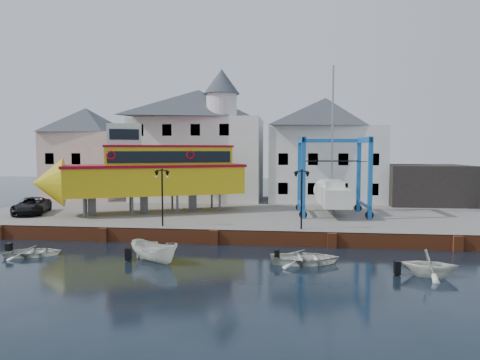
# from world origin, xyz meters

# --- Properties ---
(ground) EXTENTS (140.00, 140.00, 0.00)m
(ground) POSITION_xyz_m (0.00, 0.00, 0.00)
(ground) COLOR black
(ground) RESTS_ON ground
(hardstanding) EXTENTS (44.00, 22.00, 1.00)m
(hardstanding) POSITION_xyz_m (0.00, 11.00, 0.50)
(hardstanding) COLOR #635D55
(hardstanding) RESTS_ON ground
(quay_wall) EXTENTS (44.00, 0.47, 1.00)m
(quay_wall) POSITION_xyz_m (-0.00, 0.10, 0.50)
(quay_wall) COLOR brown
(quay_wall) RESTS_ON ground
(building_pink) EXTENTS (8.00, 7.00, 10.30)m
(building_pink) POSITION_xyz_m (-18.00, 18.00, 6.15)
(building_pink) COLOR #D1A29C
(building_pink) RESTS_ON hardstanding
(building_white_main) EXTENTS (14.00, 8.30, 14.00)m
(building_white_main) POSITION_xyz_m (-4.87, 18.39, 7.34)
(building_white_main) COLOR silver
(building_white_main) RESTS_ON hardstanding
(building_white_right) EXTENTS (12.00, 8.00, 11.20)m
(building_white_right) POSITION_xyz_m (9.00, 19.00, 6.60)
(building_white_right) COLOR silver
(building_white_right) RESTS_ON hardstanding
(shed_dark) EXTENTS (8.00, 7.00, 4.00)m
(shed_dark) POSITION_xyz_m (19.00, 17.00, 3.00)
(shed_dark) COLOR black
(shed_dark) RESTS_ON hardstanding
(lamp_post_left) EXTENTS (1.12, 0.32, 4.20)m
(lamp_post_left) POSITION_xyz_m (-4.00, 1.20, 4.17)
(lamp_post_left) COLOR black
(lamp_post_left) RESTS_ON hardstanding
(lamp_post_right) EXTENTS (1.12, 0.32, 4.20)m
(lamp_post_right) POSITION_xyz_m (6.00, 1.20, 4.17)
(lamp_post_right) COLOR black
(lamp_post_right) RESTS_ON hardstanding
(tour_boat) EXTENTS (17.94, 11.05, 7.73)m
(tour_boat) POSITION_xyz_m (-7.55, 7.49, 4.65)
(tour_boat) COLOR #59595E
(tour_boat) RESTS_ON hardstanding
(travel_lift) EXTENTS (6.14, 8.48, 12.67)m
(travel_lift) POSITION_xyz_m (8.75, 8.91, 3.12)
(travel_lift) COLOR #1B6EA9
(travel_lift) RESTS_ON hardstanding
(van) EXTENTS (3.82, 5.59, 1.42)m
(van) POSITION_xyz_m (-17.08, 5.73, 1.71)
(van) COLOR black
(van) RESTS_ON hardstanding
(motorboat_a) EXTENTS (3.85, 3.05, 1.41)m
(motorboat_a) POSITION_xyz_m (-2.66, -4.84, 0.00)
(motorboat_a) COLOR white
(motorboat_a) RESTS_ON ground
(motorboat_b) EXTENTS (4.28, 3.25, 0.83)m
(motorboat_b) POSITION_xyz_m (6.07, -4.21, 0.00)
(motorboat_b) COLOR white
(motorboat_b) RESTS_ON ground
(motorboat_c) EXTENTS (3.19, 2.87, 1.50)m
(motorboat_c) POSITION_xyz_m (12.37, -6.05, 0.00)
(motorboat_c) COLOR white
(motorboat_c) RESTS_ON ground
(motorboat_d) EXTENTS (3.81, 3.13, 0.69)m
(motorboat_d) POSITION_xyz_m (-10.53, -4.40, 0.00)
(motorboat_d) COLOR white
(motorboat_d) RESTS_ON ground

